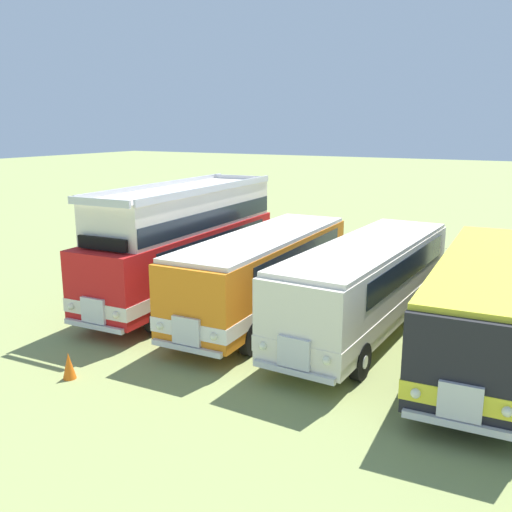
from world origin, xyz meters
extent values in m
plane|color=#8C9956|center=(0.00, 0.00, 0.00)|extent=(200.00, 200.00, 0.00)
cube|color=red|center=(-10.89, 0.00, 1.70)|extent=(2.93, 10.25, 2.30)
cube|color=silver|center=(-10.89, 0.00, 1.10)|extent=(2.97, 10.29, 0.44)
cube|color=#19232D|center=(-10.91, 0.40, 2.30)|extent=(2.86, 7.86, 0.76)
cube|color=#19232D|center=(-10.68, -5.01, 2.35)|extent=(2.20, 0.19, 0.90)
cube|color=silver|center=(-10.67, -5.12, 1.10)|extent=(0.90, 0.16, 0.80)
cube|color=silver|center=(-10.67, -5.15, 0.60)|extent=(2.30, 0.24, 0.16)
sphere|color=#EAEACC|center=(-9.78, -5.10, 1.10)|extent=(0.22, 0.22, 0.22)
sphere|color=#EAEACC|center=(-11.57, -5.17, 1.10)|extent=(0.22, 0.22, 0.22)
cube|color=silver|center=(-10.91, 0.25, 3.60)|extent=(2.79, 9.35, 1.50)
cube|color=silver|center=(-10.70, -4.58, 4.40)|extent=(2.40, 0.20, 0.24)
cube|color=silver|center=(-11.08, 4.37, 4.40)|extent=(2.40, 0.20, 0.24)
cube|color=silver|center=(-9.71, 0.30, 4.40)|extent=(0.50, 9.25, 0.24)
cube|color=silver|center=(-12.10, 0.20, 4.40)|extent=(0.50, 9.25, 0.24)
cube|color=#19232D|center=(-10.91, 0.25, 3.30)|extent=(2.83, 9.25, 0.64)
cube|color=black|center=(-10.70, -4.53, 3.10)|extent=(1.90, 0.20, 0.40)
cylinder|color=black|center=(-9.60, -3.43, 0.52)|extent=(0.32, 1.05, 1.04)
cylinder|color=silver|center=(-9.45, -3.42, 0.52)|extent=(0.04, 0.36, 0.36)
cylinder|color=black|center=(-11.89, -3.53, 0.52)|extent=(0.32, 1.05, 1.04)
cylinder|color=silver|center=(-12.04, -3.53, 0.52)|extent=(0.04, 0.36, 0.36)
cylinder|color=black|center=(-9.89, 3.32, 0.52)|extent=(0.32, 1.05, 1.04)
cylinder|color=silver|center=(-9.74, 3.33, 0.52)|extent=(0.04, 0.36, 0.36)
cylinder|color=black|center=(-12.18, 3.22, 0.52)|extent=(0.32, 1.05, 1.04)
cylinder|color=silver|center=(-12.33, 3.22, 0.52)|extent=(0.04, 0.36, 0.36)
cube|color=orange|center=(-7.26, -0.27, 1.70)|extent=(2.80, 9.79, 2.30)
cube|color=white|center=(-7.26, -0.27, 1.10)|extent=(2.84, 9.83, 0.44)
cube|color=#19232D|center=(-7.28, 0.13, 2.30)|extent=(2.76, 7.39, 0.76)
cube|color=#19232D|center=(-7.11, -5.07, 2.35)|extent=(2.20, 0.17, 0.90)
cube|color=silver|center=(-7.11, -5.18, 1.10)|extent=(0.90, 0.15, 0.80)
cube|color=silver|center=(-7.11, -5.21, 0.60)|extent=(2.30, 0.21, 0.16)
sphere|color=#EAEACC|center=(-6.21, -5.16, 1.10)|extent=(0.22, 0.22, 0.22)
sphere|color=#EAEACC|center=(-8.01, -5.22, 1.10)|extent=(0.22, 0.22, 0.22)
cube|color=white|center=(-7.26, -0.27, 2.92)|extent=(2.75, 9.39, 0.14)
cylinder|color=black|center=(-6.01, -3.49, 0.52)|extent=(0.31, 1.05, 1.04)
cylinder|color=silver|center=(-5.86, -3.49, 0.52)|extent=(0.03, 0.36, 0.36)
cylinder|color=black|center=(-8.31, -3.57, 0.52)|extent=(0.31, 1.05, 1.04)
cylinder|color=silver|center=(-8.46, -3.57, 0.52)|extent=(0.03, 0.36, 0.36)
cylinder|color=black|center=(-6.21, 2.82, 0.52)|extent=(0.31, 1.05, 1.04)
cylinder|color=silver|center=(-6.06, 2.83, 0.52)|extent=(0.03, 0.36, 0.36)
cylinder|color=black|center=(-8.51, 2.75, 0.52)|extent=(0.31, 1.05, 1.04)
cylinder|color=silver|center=(-8.66, 2.75, 0.52)|extent=(0.03, 0.36, 0.36)
cube|color=silver|center=(-3.63, 0.05, 1.70)|extent=(2.89, 10.36, 2.30)
cube|color=silver|center=(-3.63, 0.05, 1.10)|extent=(2.93, 10.40, 0.44)
cube|color=#19232D|center=(-3.62, 0.45, 2.30)|extent=(2.83, 7.96, 0.76)
cube|color=#19232D|center=(-3.83, -5.02, 2.35)|extent=(2.20, 0.18, 0.90)
cube|color=silver|center=(-3.83, -5.13, 1.10)|extent=(0.90, 0.15, 0.80)
cube|color=silver|center=(-3.83, -5.16, 0.60)|extent=(2.30, 0.23, 0.16)
sphere|color=#EAEACC|center=(-2.93, -5.17, 1.10)|extent=(0.22, 0.22, 0.22)
sphere|color=#EAEACC|center=(-4.73, -5.10, 1.10)|extent=(0.22, 0.22, 0.22)
cube|color=silver|center=(-3.63, 0.05, 2.92)|extent=(2.83, 9.95, 0.14)
cylinder|color=black|center=(-2.62, -3.52, 0.52)|extent=(0.32, 1.05, 1.04)
cylinder|color=silver|center=(-2.47, -3.53, 0.52)|extent=(0.03, 0.36, 0.36)
cylinder|color=black|center=(-4.92, -3.44, 0.52)|extent=(0.32, 1.05, 1.04)
cylinder|color=silver|center=(-5.07, -3.43, 0.52)|extent=(0.03, 0.36, 0.36)
cylinder|color=black|center=(-2.36, 3.34, 0.52)|extent=(0.32, 1.05, 1.04)
cylinder|color=silver|center=(-2.21, 3.33, 0.52)|extent=(0.03, 0.36, 0.36)
cylinder|color=black|center=(-4.65, 3.43, 0.52)|extent=(0.32, 1.05, 1.04)
cylinder|color=silver|center=(-4.80, 3.43, 0.52)|extent=(0.03, 0.36, 0.36)
cube|color=black|center=(0.00, -0.33, 1.70)|extent=(3.04, 10.96, 2.30)
cube|color=yellow|center=(0.00, -0.33, 1.10)|extent=(3.09, 11.00, 0.44)
cube|color=#19232D|center=(-0.02, 0.07, 2.30)|extent=(2.95, 8.56, 0.76)
cube|color=#19232D|center=(0.27, -5.69, 2.35)|extent=(2.20, 0.21, 0.90)
cube|color=silver|center=(0.28, -5.80, 1.10)|extent=(0.90, 0.17, 0.80)
cube|color=silver|center=(0.28, -5.83, 0.60)|extent=(2.30, 0.26, 0.16)
sphere|color=#EAEACC|center=(1.18, -5.76, 1.10)|extent=(0.22, 0.22, 0.22)
sphere|color=#EAEACC|center=(-0.62, -5.85, 1.10)|extent=(0.22, 0.22, 0.22)
cube|color=yellow|center=(0.00, -0.33, 2.92)|extent=(2.98, 10.56, 0.14)
cylinder|color=black|center=(-0.96, -4.21, 0.52)|extent=(0.33, 1.05, 1.04)
cylinder|color=silver|center=(-1.11, -4.21, 0.52)|extent=(0.04, 0.36, 0.36)
cylinder|color=black|center=(-1.33, 3.23, 0.52)|extent=(0.33, 1.05, 1.04)
cylinder|color=silver|center=(-1.48, 3.22, 0.52)|extent=(0.04, 0.36, 0.36)
cone|color=orange|center=(-9.49, -7.28, 0.37)|extent=(0.36, 0.36, 0.75)
cylinder|color=#8C704C|center=(-13.89, 10.20, 0.53)|extent=(0.08, 0.08, 1.05)
cylinder|color=#8C704C|center=(-4.63, 10.20, 0.53)|extent=(0.08, 0.08, 1.05)
camera|label=1|loc=(1.73, -17.15, 6.69)|focal=39.48mm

